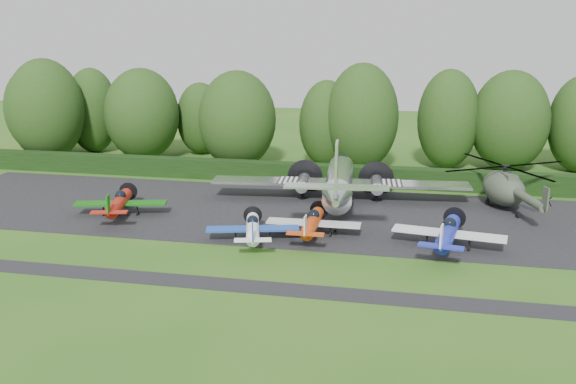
% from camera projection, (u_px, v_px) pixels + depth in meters
% --- Properties ---
extents(ground, '(160.00, 160.00, 0.00)m').
position_uv_depth(ground, '(285.00, 255.00, 44.92)').
color(ground, '#265919').
rests_on(ground, ground).
extents(apron, '(70.00, 18.00, 0.01)m').
position_uv_depth(apron, '(310.00, 215.00, 54.39)').
color(apron, black).
rests_on(apron, ground).
extents(taxiway_verge, '(70.00, 2.00, 0.00)m').
position_uv_depth(taxiway_verge, '(265.00, 288.00, 39.24)').
color(taxiway_verge, black).
rests_on(taxiway_verge, ground).
extents(hedgerow, '(90.00, 1.60, 2.00)m').
position_uv_depth(hedgerow, '(328.00, 184.00, 64.80)').
color(hedgerow, black).
rests_on(hedgerow, ground).
extents(transport_plane, '(23.30, 17.86, 7.47)m').
position_uv_depth(transport_plane, '(339.00, 182.00, 56.81)').
color(transport_plane, silver).
rests_on(transport_plane, ground).
extents(light_plane_red, '(7.62, 8.01, 2.93)m').
position_uv_depth(light_plane_red, '(119.00, 203.00, 53.47)').
color(light_plane_red, '#A81A0F').
rests_on(light_plane_red, ground).
extents(light_plane_white, '(6.88, 7.23, 2.64)m').
position_uv_depth(light_plane_white, '(253.00, 228.00, 47.13)').
color(light_plane_white, white).
rests_on(light_plane_white, ground).
extents(light_plane_orange, '(7.18, 7.55, 2.76)m').
position_uv_depth(light_plane_orange, '(313.00, 223.00, 48.33)').
color(light_plane_orange, '#C23B0B').
rests_on(light_plane_orange, ground).
extents(light_plane_blue, '(8.00, 8.41, 3.08)m').
position_uv_depth(light_plane_blue, '(448.00, 233.00, 45.51)').
color(light_plane_blue, '#1C27AD').
rests_on(light_plane_blue, ground).
extents(helicopter, '(11.94, 13.98, 3.85)m').
position_uv_depth(helicopter, '(504.00, 185.00, 55.80)').
color(helicopter, '#363F31').
rests_on(helicopter, ground).
extents(tree_0, '(8.58, 8.58, 10.83)m').
position_uv_depth(tree_0, '(237.00, 120.00, 70.99)').
color(tree_0, black).
rests_on(tree_0, ground).
extents(tree_1, '(7.87, 7.87, 11.73)m').
position_uv_depth(tree_1, '(362.00, 117.00, 69.64)').
color(tree_1, black).
rests_on(tree_1, ground).
extents(tree_2, '(8.38, 8.38, 10.97)m').
position_uv_depth(tree_2, '(510.00, 121.00, 69.52)').
color(tree_2, black).
rests_on(tree_2, ground).
extents(tree_3, '(6.33, 6.33, 10.53)m').
position_uv_depth(tree_3, '(92.00, 111.00, 79.70)').
color(tree_3, black).
rests_on(tree_3, ground).
extents(tree_4, '(6.75, 6.75, 11.01)m').
position_uv_depth(tree_4, '(448.00, 119.00, 70.64)').
color(tree_4, black).
rests_on(tree_4, ground).
extents(tree_6, '(7.90, 7.90, 10.78)m').
position_uv_depth(tree_6, '(37.00, 110.00, 79.61)').
color(tree_6, black).
rests_on(tree_6, ground).
extents(tree_7, '(5.86, 5.86, 8.82)m').
position_uv_depth(tree_7, '(201.00, 119.00, 78.98)').
color(tree_7, black).
rests_on(tree_7, ground).
extents(tree_8, '(6.15, 6.15, 9.74)m').
position_uv_depth(tree_8, '(327.00, 124.00, 71.73)').
color(tree_8, black).
rests_on(tree_8, ground).
extents(tree_9, '(8.72, 8.72, 10.78)m').
position_uv_depth(tree_9, '(142.00, 114.00, 75.40)').
color(tree_9, black).
rests_on(tree_9, ground).
extents(tree_11, '(8.69, 8.69, 11.92)m').
position_uv_depth(tree_11, '(46.00, 110.00, 74.88)').
color(tree_11, black).
rests_on(tree_11, ground).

